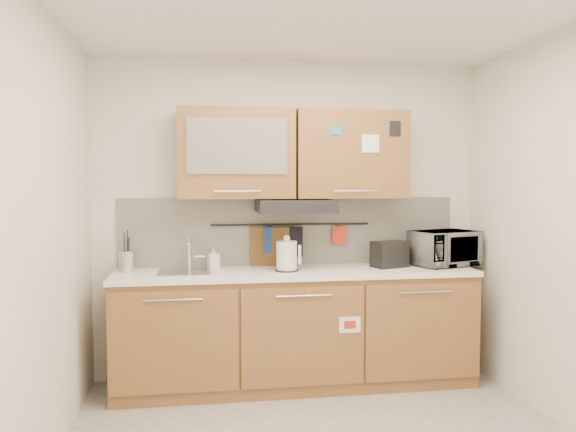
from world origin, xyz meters
name	(u,v)px	position (x,y,z in m)	size (l,w,h in m)	color
ceiling	(332,4)	(0.00, 0.00, 2.60)	(3.20, 3.20, 0.00)	white
wall_back	(290,219)	(0.00, 1.50, 1.30)	(3.20, 3.20, 0.00)	silver
wall_left	(35,240)	(-1.60, 0.00, 1.30)	(3.00, 3.00, 0.00)	silver
base_cabinet	(296,334)	(0.00, 1.19, 0.41)	(2.80, 0.64, 0.88)	#915C33
countertop	(296,272)	(0.00, 1.19, 0.90)	(2.82, 0.62, 0.04)	white
backsplash	(290,231)	(0.00, 1.49, 1.20)	(2.80, 0.02, 0.56)	silver
upper_cabinets	(293,154)	(0.00, 1.32, 1.83)	(1.82, 0.37, 0.70)	#915C33
range_hood	(295,206)	(0.00, 1.25, 1.42)	(0.60, 0.46, 0.10)	black
sink	(187,272)	(-0.85, 1.21, 0.92)	(0.42, 0.40, 0.26)	silver
utensil_rail	(291,224)	(0.00, 1.45, 1.26)	(0.02, 0.02, 1.30)	black
utensil_crock	(127,261)	(-1.30, 1.31, 1.00)	(0.15, 0.15, 0.32)	silver
kettle	(287,257)	(-0.08, 1.15, 1.03)	(0.20, 0.18, 0.28)	silver
toaster	(390,254)	(0.77, 1.22, 1.03)	(0.32, 0.25, 0.21)	black
microwave	(444,248)	(1.25, 1.24, 1.06)	(0.52, 0.35, 0.29)	#999999
soap_bottle	(213,258)	(-0.64, 1.33, 1.01)	(0.08, 0.08, 0.18)	#999999
cutting_board	(270,252)	(-0.18, 1.44, 1.04)	(0.32, 0.02, 0.40)	brown
oven_mitt	(271,240)	(-0.17, 1.44, 1.13)	(0.13, 0.03, 0.21)	navy
dark_pouch	(293,242)	(0.01, 1.44, 1.12)	(0.16, 0.04, 0.25)	black
pot_holder	(339,235)	(0.41, 1.44, 1.17)	(0.12, 0.02, 0.15)	red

